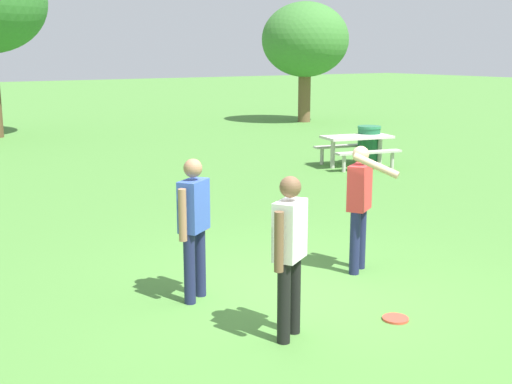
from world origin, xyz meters
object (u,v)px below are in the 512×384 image
person_catcher (290,247)px  frisbee (395,319)px  tree_slender_mid (305,40)px  person_bystander (194,220)px  picnic_table_near (357,144)px  person_thrower (360,199)px  trash_can_beside_table (369,145)px

person_catcher → frisbee: person_catcher is taller
frisbee → tree_slender_mid: bearing=55.5°
person_bystander → tree_slender_mid: tree_slender_mid is taller
person_catcher → tree_slender_mid: 20.81m
picnic_table_near → tree_slender_mid: (5.37, 9.20, 2.67)m
person_thrower → tree_slender_mid: size_ratio=0.35×
person_bystander → trash_can_beside_table: person_bystander is taller
tree_slender_mid → picnic_table_near: bearing=-120.3°
person_bystander → frisbee: 2.45m
person_thrower → frisbee: person_thrower is taller
frisbee → tree_slender_mid: 20.44m
picnic_table_near → person_thrower: bearing=-131.5°
frisbee → person_thrower: bearing=62.5°
person_thrower → trash_can_beside_table: 8.55m
picnic_table_near → tree_slender_mid: bearing=59.7°
person_thrower → trash_can_beside_table: (5.88, 6.19, -0.48)m
person_thrower → picnic_table_near: bearing=48.5°
frisbee → trash_can_beside_table: (6.62, 7.61, 0.47)m
person_catcher → trash_can_beside_table: (7.83, 7.34, -0.46)m
tree_slender_mid → frisbee: bearing=-124.5°
person_bystander → trash_can_beside_table: (8.12, 5.91, -0.46)m
person_thrower → picnic_table_near: size_ratio=0.84×
frisbee → picnic_table_near: size_ratio=0.14×
person_thrower → person_bystander: size_ratio=1.00×
frisbee → trash_can_beside_table: trash_can_beside_table is taller
trash_can_beside_table → tree_slender_mid: bearing=61.9°
person_thrower → trash_can_beside_table: size_ratio=1.71×
person_catcher → person_bystander: same height
person_catcher → picnic_table_near: person_catcher is taller
frisbee → tree_slender_mid: tree_slender_mid is taller
person_catcher → picnic_table_near: (7.28, 7.17, -0.38)m
person_thrower → trash_can_beside_table: bearing=46.4°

